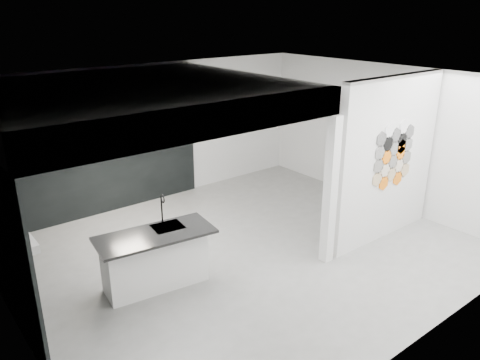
% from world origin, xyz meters
% --- Properties ---
extents(floor, '(7.00, 6.00, 0.01)m').
position_xyz_m(floor, '(0.00, 0.00, -0.01)').
color(floor, gray).
extents(partition_panel, '(2.45, 0.15, 2.80)m').
position_xyz_m(partition_panel, '(2.23, -1.00, 1.40)').
color(partition_panel, silver).
rests_on(partition_panel, floor).
extents(bay_clad_back, '(4.40, 0.04, 2.35)m').
position_xyz_m(bay_clad_back, '(-1.30, 2.97, 1.18)').
color(bay_clad_back, black).
rests_on(bay_clad_back, floor).
extents(bulkhead, '(4.40, 4.00, 0.40)m').
position_xyz_m(bulkhead, '(-1.30, 1.00, 2.55)').
color(bulkhead, silver).
rests_on(bulkhead, corner_column).
extents(corner_column, '(0.16, 0.16, 2.35)m').
position_xyz_m(corner_column, '(0.82, -1.00, 1.18)').
color(corner_column, silver).
rests_on(corner_column, floor).
extents(fascia_beam, '(4.40, 0.16, 0.40)m').
position_xyz_m(fascia_beam, '(-1.30, -0.92, 2.55)').
color(fascia_beam, silver).
rests_on(fascia_beam, corner_column).
extents(wall_basin, '(0.40, 0.60, 0.12)m').
position_xyz_m(wall_basin, '(-3.24, 0.80, 0.85)').
color(wall_basin, silver).
rests_on(wall_basin, bay_clad_left).
extents(display_shelf, '(3.00, 0.15, 0.04)m').
position_xyz_m(display_shelf, '(-1.20, 2.87, 1.30)').
color(display_shelf, black).
rests_on(display_shelf, bay_clad_back).
extents(kitchen_island, '(1.70, 0.92, 1.31)m').
position_xyz_m(kitchen_island, '(-1.66, 0.03, 0.44)').
color(kitchen_island, silver).
rests_on(kitchen_island, floor).
extents(stockpot, '(0.29, 0.29, 0.18)m').
position_xyz_m(stockpot, '(-2.16, 2.87, 1.41)').
color(stockpot, black).
rests_on(stockpot, display_shelf).
extents(kettle, '(0.22, 0.22, 0.14)m').
position_xyz_m(kettle, '(-0.14, 2.87, 1.39)').
color(kettle, black).
rests_on(kettle, display_shelf).
extents(glass_bowl, '(0.16, 0.16, 0.11)m').
position_xyz_m(glass_bowl, '(0.15, 2.87, 1.37)').
color(glass_bowl, gray).
rests_on(glass_bowl, display_shelf).
extents(glass_vase, '(0.11, 0.11, 0.14)m').
position_xyz_m(glass_vase, '(0.15, 2.87, 1.39)').
color(glass_vase, gray).
rests_on(glass_vase, display_shelf).
extents(bottle_dark, '(0.08, 0.08, 0.18)m').
position_xyz_m(bottle_dark, '(-1.66, 2.87, 1.41)').
color(bottle_dark, black).
rests_on(bottle_dark, display_shelf).
extents(utensil_cup, '(0.09, 0.09, 0.09)m').
position_xyz_m(utensil_cup, '(-2.13, 2.87, 1.36)').
color(utensil_cup, black).
rests_on(utensil_cup, display_shelf).
extents(hex_tile_cluster, '(1.04, 0.02, 1.16)m').
position_xyz_m(hex_tile_cluster, '(2.26, -1.09, 1.50)').
color(hex_tile_cluster, tan).
rests_on(hex_tile_cluster, partition_panel).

